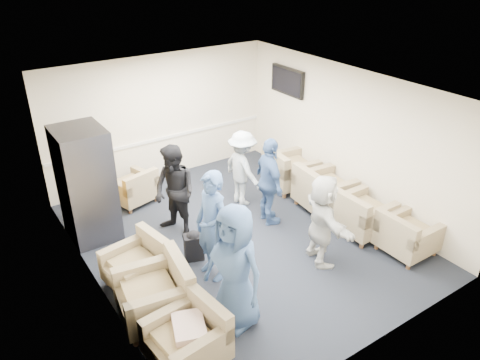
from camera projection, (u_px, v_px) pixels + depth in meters
floor at (239, 238)px, 8.32m from camera, size 6.00×6.00×0.00m
ceiling at (239, 89)px, 7.08m from camera, size 6.00×6.00×0.00m
back_wall at (161, 118)px, 9.91m from camera, size 5.00×0.02×2.70m
front_wall at (382, 262)px, 5.49m from camera, size 5.00×0.02×2.70m
left_wall at (89, 214)px, 6.46m from camera, size 0.02×6.00×2.70m
right_wall at (348, 138)px, 8.94m from camera, size 0.02×6.00×2.70m
chair_rail at (163, 138)px, 10.10m from camera, size 4.98×0.04×0.06m
tv at (287, 81)px, 9.92m from camera, size 0.10×1.00×0.58m
armchair_left_near at (190, 339)px, 5.76m from camera, size 0.93×0.93×0.68m
armchair_left_mid at (158, 295)px, 6.42m from camera, size 1.07×1.07×0.75m
armchair_left_far at (141, 266)px, 7.06m from camera, size 0.96×0.96×0.67m
armchair_right_near at (405, 237)px, 7.77m from camera, size 0.82×0.82×0.65m
armchair_right_midnear at (360, 216)px, 8.30m from camera, size 0.89×0.89×0.71m
armchair_right_midfar at (322, 192)px, 9.05m from camera, size 1.03×1.03×0.75m
armchair_right_far at (288, 171)px, 9.86m from camera, size 1.04×1.04×0.74m
armchair_corner at (134, 189)px, 9.29m from camera, size 0.95×0.95×0.62m
vending_machine at (86, 184)px, 7.97m from camera, size 0.82×0.95×2.01m
backpack at (194, 244)px, 7.66m from camera, size 0.37×0.31×0.53m
pillow at (189, 328)px, 5.67m from camera, size 0.53×0.60×0.15m
person_front_left at (235, 268)px, 6.09m from camera, size 0.82×1.02×1.83m
person_mid_left at (212, 226)px, 7.00m from camera, size 0.52×0.71×1.79m
person_back_left at (175, 192)px, 8.06m from camera, size 0.85×0.97×1.69m
person_back_right at (242, 169)px, 9.08m from camera, size 0.61×1.01×1.52m
person_mid_right at (269, 182)px, 8.42m from camera, size 0.63×1.05×1.67m
person_front_right at (323, 220)px, 7.39m from camera, size 0.89×1.51×1.55m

